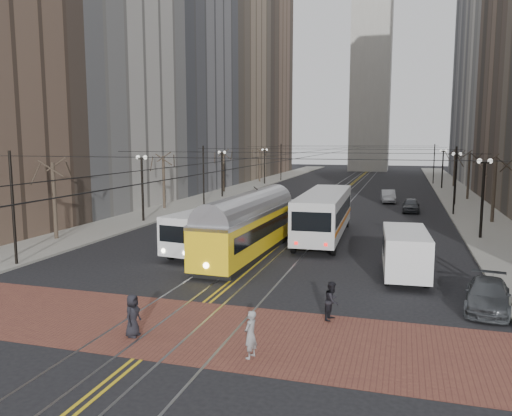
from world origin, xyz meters
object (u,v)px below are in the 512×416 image
Objects in this scene: clock_tower at (373,15)px; cargo_van at (405,255)px; sedan_silver at (388,196)px; transit_bus at (220,227)px; pedestrian_b at (251,334)px; streetcar at (249,231)px; rear_bus at (324,216)px; sedan_grey at (411,205)px; pedestrian_a at (133,315)px; sedan_parked at (488,295)px; pedestrian_c at (332,301)px.

clock_tower is 102.66m from cargo_van.
transit_bus is at bearing -114.01° from sedan_silver.
cargo_van is at bearing -85.00° from clock_tower.
transit_bus is 6.86× the size of pedestrian_b.
streetcar is (2.51, -1.69, 0.15)m from transit_bus.
transit_bus is 3.03m from streetcar.
sedan_grey is (6.29, 16.23, -1.01)m from rear_bus.
sedan_grey is 2.58× the size of pedestrian_a.
pedestrian_a is 4.70m from pedestrian_b.
sedan_parked is 11.14m from pedestrian_b.
sedan_silver is at bearing 77.92° from streetcar.
clock_tower is 5.99× the size of transit_bus.
streetcar is at bearing -90.61° from clock_tower.
clock_tower is 112.92m from pedestrian_a.
streetcar is at bearing -25.60° from transit_bus.
cargo_van is at bearing -11.94° from transit_bus.
streetcar reaches higher than pedestrian_a.
pedestrian_b is (0.82, -21.00, -0.89)m from rear_bus.
pedestrian_a is at bearing -82.34° from pedestrian_b.
cargo_van reaches higher than sedan_silver.
pedestrian_a is (2.37, -15.46, -0.58)m from transit_bus.
clock_tower is at bearing 91.40° from cargo_van.
pedestrian_c is at bearing -59.34° from pedestrian_a.
rear_bus reaches higher than sedan_parked.
rear_bus reaches higher than pedestrian_a.
cargo_van is 7.79m from pedestrian_c.
sedan_silver is (3.83, 23.71, -0.98)m from rear_bus.
cargo_van is at bearing -8.40° from pedestrian_c.
pedestrian_c is at bearing -81.91° from rear_bus.
pedestrian_c is at bearing -96.08° from sedan_grey.
pedestrian_b is 4.80m from pedestrian_c.
pedestrian_b is (-4.88, -11.58, -0.44)m from cargo_van.
sedan_parked is at bearing -20.76° from transit_bus.
rear_bus is at bearing 47.22° from transit_bus.
transit_bus reaches higher than sedan_parked.
streetcar reaches higher than sedan_silver.
sedan_silver reaches higher than sedan_grey.
pedestrian_c is (-6.18, -3.14, 0.17)m from sedan_parked.
sedan_silver is at bearing 89.62° from cargo_van.
sedan_silver is 1.03× the size of sedan_parked.
pedestrian_c is (6.61, -9.97, -0.74)m from streetcar.
rear_bus reaches higher than sedan_silver.
pedestrian_c is (2.90, -16.67, -0.91)m from rear_bus.
sedan_grey is at bearing 85.08° from cargo_van.
clock_tower reaches higher than pedestrian_a.
pedestrian_b is at bearing 166.99° from pedestrian_c.
streetcar reaches higher than pedestrian_b.
sedan_parked is (5.24, -37.24, -0.10)m from sedan_silver.
sedan_silver is 2.79× the size of pedestrian_a.
pedestrian_a is (-0.14, -13.77, -0.73)m from streetcar.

